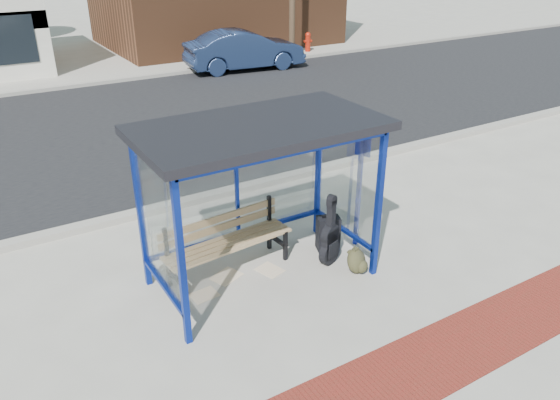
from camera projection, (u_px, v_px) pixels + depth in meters
ground at (263, 278)px, 8.18m from camera, size 120.00×120.00×0.00m
brick_paver_strip at (376, 389)px, 6.18m from camera, size 60.00×1.00×0.01m
curb_near at (187, 201)px, 10.38m from camera, size 60.00×0.25×0.12m
street_asphalt at (112, 130)px, 14.32m from camera, size 60.00×10.00×0.00m
curb_far at (69, 86)px, 18.21m from camera, size 60.00×0.25×0.12m
far_sidewalk at (58, 77)px, 19.70m from camera, size 60.00×4.00×0.01m
bus_shelter at (258, 147)px, 7.32m from camera, size 3.30×1.80×2.42m
bench at (226, 240)px, 8.14m from camera, size 2.04×0.66×0.95m
guitar_bag at (330, 241)px, 8.36m from camera, size 0.42×0.24×1.12m
suitcase at (328, 233)px, 8.81m from camera, size 0.42×0.34×0.63m
backpack at (357, 262)px, 8.23m from camera, size 0.39×0.37×0.40m
sign_post at (360, 178)px, 8.57m from camera, size 0.14×0.25×2.10m
newspaper_a at (227, 276)px, 8.21m from camera, size 0.52×0.47×0.01m
newspaper_b at (204, 295)px, 7.78m from camera, size 0.40×0.33×0.01m
newspaper_c at (270, 270)px, 8.36m from camera, size 0.41×0.47×0.01m
parked_car at (245, 50)px, 20.43m from camera, size 4.57×2.05×1.46m
fire_hydrant at (308, 41)px, 23.70m from camera, size 0.37×0.25×0.83m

